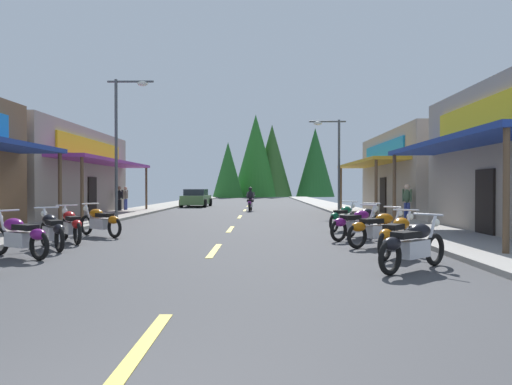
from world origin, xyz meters
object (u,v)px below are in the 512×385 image
at_px(motorcycle_parked_left_1, 20,235).
at_px(motorcycle_parked_right_0, 413,244).
at_px(streetlamp_right, 333,151).
at_px(motorcycle_parked_left_3, 71,225).
at_px(rider_cruising_lead, 250,201).
at_px(pedestrian_browsing, 119,197).
at_px(pedestrian_by_shop, 126,197).
at_px(motorcycle_parked_right_3, 356,223).
at_px(motorcycle_parked_right_1, 397,235).
at_px(motorcycle_parked_right_4, 363,221).
at_px(motorcycle_parked_right_2, 378,228).
at_px(streetlamp_left, 123,129).
at_px(motorcycle_parked_left_2, 52,230).
at_px(parked_car_curbside, 196,198).
at_px(pedestrian_waiting, 407,200).
at_px(motorcycle_parked_left_4, 100,221).
at_px(motorcycle_parked_right_5, 343,217).

bearing_deg(motorcycle_parked_left_1, motorcycle_parked_right_0, -158.78).
distance_m(streetlamp_right, motorcycle_parked_left_3, 17.17).
height_order(rider_cruising_lead, pedestrian_browsing, pedestrian_browsing).
relative_size(rider_cruising_lead, pedestrian_by_shop, 1.36).
bearing_deg(streetlamp_right, motorcycle_parked_right_3, -96.10).
bearing_deg(motorcycle_parked_right_1, pedestrian_by_shop, 69.53).
distance_m(streetlamp_right, motorcycle_parked_right_3, 13.77).
bearing_deg(streetlamp_right, rider_cruising_lead, 150.48).
relative_size(motorcycle_parked_right_3, pedestrian_by_shop, 1.13).
height_order(motorcycle_parked_right_3, pedestrian_by_shop, pedestrian_by_shop).
bearing_deg(motorcycle_parked_right_4, motorcycle_parked_left_1, 162.44).
bearing_deg(motorcycle_parked_right_0, motorcycle_parked_right_2, 46.18).
relative_size(motorcycle_parked_right_3, rider_cruising_lead, 0.83).
bearing_deg(pedestrian_browsing, motorcycle_parked_right_2, 62.25).
bearing_deg(motorcycle_parked_right_3, motorcycle_parked_left_3, 147.81).
relative_size(rider_cruising_lead, pedestrian_browsing, 1.33).
relative_size(streetlamp_left, motorcycle_parked_right_3, 3.70).
relative_size(motorcycle_parked_right_4, motorcycle_parked_left_2, 0.92).
bearing_deg(motorcycle_parked_right_0, parked_car_curbside, 66.17).
bearing_deg(pedestrian_waiting, motorcycle_parked_left_2, -166.97).
distance_m(motorcycle_parked_right_4, pedestrian_waiting, 6.92).
height_order(streetlamp_left, rider_cruising_lead, streetlamp_left).
bearing_deg(rider_cruising_lead, motorcycle_parked_right_1, -166.24).
xyz_separation_m(pedestrian_browsing, parked_car_curbside, (3.49, 8.36, -0.24)).
distance_m(motorcycle_parked_left_1, pedestrian_by_shop, 19.01).
distance_m(motorcycle_parked_right_0, motorcycle_parked_left_2, 8.49).
bearing_deg(motorcycle_parked_right_2, motorcycle_parked_right_1, -120.75).
xyz_separation_m(motorcycle_parked_right_2, motorcycle_parked_left_4, (-8.06, 2.34, 0.00)).
bearing_deg(parked_car_curbside, motorcycle_parked_right_4, -156.94).
bearing_deg(motorcycle_parked_right_4, parked_car_curbside, 65.94).
xyz_separation_m(streetlamp_left, rider_cruising_lead, (5.76, 8.26, -3.61)).
relative_size(motorcycle_parked_right_4, motorcycle_parked_left_4, 0.89).
height_order(pedestrian_waiting, parked_car_curbside, pedestrian_waiting).
height_order(motorcycle_parked_right_4, motorcycle_parked_left_4, same).
bearing_deg(motorcycle_parked_right_4, motorcycle_parked_left_3, 145.93).
height_order(motorcycle_parked_right_0, motorcycle_parked_left_3, same).
distance_m(motorcycle_parked_right_0, motorcycle_parked_right_1, 1.67).
relative_size(streetlamp_right, pedestrian_by_shop, 3.49).
bearing_deg(pedestrian_waiting, rider_cruising_lead, 104.33).
relative_size(motorcycle_parked_right_2, rider_cruising_lead, 0.88).
relative_size(motorcycle_parked_right_0, motorcycle_parked_left_1, 0.90).
bearing_deg(motorcycle_parked_right_2, motorcycle_parked_right_3, 68.64).
bearing_deg(motorcycle_parked_left_2, streetlamp_right, -69.91).
distance_m(motorcycle_parked_right_4, pedestrian_browsing, 17.70).
bearing_deg(motorcycle_parked_right_1, pedestrian_browsing, 71.29).
distance_m(motorcycle_parked_left_2, pedestrian_waiting, 14.96).
height_order(motorcycle_parked_right_5, parked_car_curbside, parked_car_curbside).
relative_size(motorcycle_parked_right_0, motorcycle_parked_right_1, 0.96).
relative_size(streetlamp_left, motorcycle_parked_left_1, 3.50).
height_order(streetlamp_right, pedestrian_by_shop, streetlamp_right).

